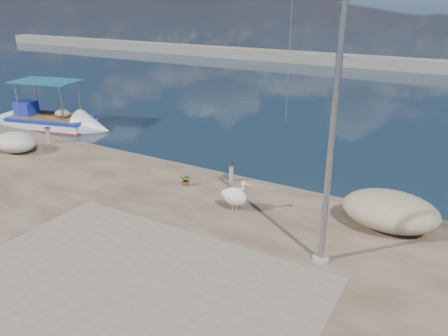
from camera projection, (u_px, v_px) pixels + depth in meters
ground at (162, 247)px, 13.25m from camera, size 1400.00×1400.00×0.00m
quay_patch at (116, 300)px, 10.18m from camera, size 9.00×7.00×0.01m
breakwater at (397, 64)px, 45.31m from camera, size 120.00×2.20×7.50m
boat_left at (51, 123)px, 25.37m from camera, size 6.92×3.65×3.17m
pelican at (235, 196)px, 14.25m from camera, size 1.15×0.58×1.11m
lamp_post at (332, 143)px, 10.54m from camera, size 0.44×0.96×7.00m
bollard_near at (231, 172)px, 16.61m from camera, size 0.22×0.22×0.68m
bollard_far at (48, 135)px, 20.93m from camera, size 0.26×0.26×0.79m
potted_plant at (186, 180)px, 16.27m from camera, size 0.51×0.47×0.46m
net_pile_c at (390, 211)px, 13.20m from camera, size 2.85×2.04×1.12m
net_pile_a at (16, 142)px, 19.84m from camera, size 2.12×1.54×0.87m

